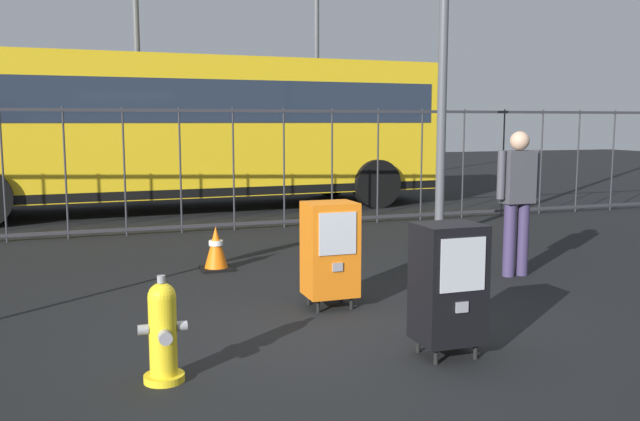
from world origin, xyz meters
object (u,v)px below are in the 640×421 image
at_px(newspaper_box_secondary, 448,283).
at_px(pedestrian, 518,195).
at_px(traffic_cone, 216,249).
at_px(street_light_near_right, 136,32).
at_px(fire_hydrant, 163,332).
at_px(newspaper_box_primary, 330,249).
at_px(bus_near, 185,125).

distance_m(newspaper_box_secondary, pedestrian, 3.05).
relative_size(traffic_cone, street_light_near_right, 0.08).
xyz_separation_m(fire_hydrant, pedestrian, (4.23, 1.96, 0.60)).
bearing_deg(traffic_cone, street_light_near_right, 91.60).
height_order(newspaper_box_primary, street_light_near_right, street_light_near_right).
relative_size(fire_hydrant, street_light_near_right, 0.12).
xyz_separation_m(newspaper_box_primary, street_light_near_right, (-0.93, 9.71, 3.13)).
distance_m(newspaper_box_secondary, bus_near, 9.60).
bearing_deg(bus_near, newspaper_box_primary, -91.09).
distance_m(fire_hydrant, newspaper_box_secondary, 2.12).
xyz_separation_m(traffic_cone, street_light_near_right, (-0.21, 7.69, 3.45)).
distance_m(newspaper_box_primary, bus_near, 8.02).
height_order(traffic_cone, bus_near, bus_near).
bearing_deg(newspaper_box_secondary, fire_hydrant, 174.85).
distance_m(newspaper_box_primary, street_light_near_right, 10.24).
height_order(fire_hydrant, bus_near, bus_near).
height_order(newspaper_box_secondary, street_light_near_right, street_light_near_right).
distance_m(newspaper_box_secondary, street_light_near_right, 11.79).
relative_size(newspaper_box_primary, newspaper_box_secondary, 1.00).
xyz_separation_m(newspaper_box_primary, bus_near, (-0.18, 7.93, 1.14)).
bearing_deg(bus_near, traffic_cone, -97.58).
distance_m(pedestrian, bus_near, 7.88).
bearing_deg(newspaper_box_primary, fire_hydrant, -141.09).
height_order(newspaper_box_secondary, bus_near, bus_near).
distance_m(fire_hydrant, newspaper_box_primary, 2.24).
bearing_deg(street_light_near_right, pedestrian, -69.47).
bearing_deg(fire_hydrant, street_light_near_right, 85.87).
relative_size(newspaper_box_primary, bus_near, 0.10).
bearing_deg(pedestrian, newspaper_box_primary, -167.43).
bearing_deg(newspaper_box_primary, newspaper_box_secondary, -77.07).
height_order(newspaper_box_primary, newspaper_box_secondary, same).
xyz_separation_m(pedestrian, bus_near, (-2.68, 7.38, 0.76)).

